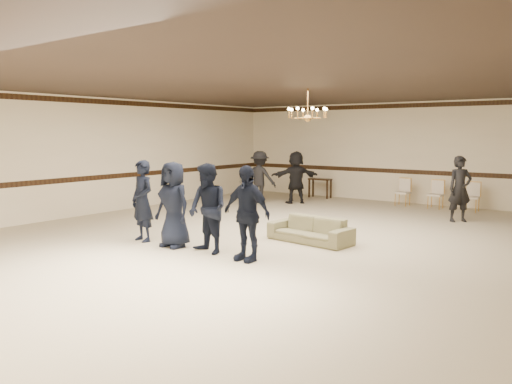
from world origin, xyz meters
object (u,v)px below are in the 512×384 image
(chandelier, at_px, (308,103))
(banquet_chair_right, at_px, (471,197))
(banquet_chair_mid, at_px, (436,195))
(adult_mid, at_px, (296,177))
(boy_c, at_px, (208,209))
(boy_d, at_px, (246,213))
(adult_right, at_px, (460,189))
(adult_left, at_px, (260,177))
(settee, at_px, (310,230))
(banquet_chair_left, at_px, (403,192))
(boy_a, at_px, (142,201))
(console_table, at_px, (320,188))
(boy_b, at_px, (173,205))

(chandelier, xyz_separation_m, banquet_chair_right, (2.26, 5.27, -2.46))
(chandelier, xyz_separation_m, banquet_chair_mid, (1.26, 5.27, -2.46))
(adult_mid, bearing_deg, boy_c, 60.18)
(boy_d, distance_m, adult_right, 6.58)
(adult_mid, height_order, adult_right, same)
(boy_c, height_order, adult_left, boy_c)
(chandelier, xyz_separation_m, settee, (0.65, -0.94, -2.62))
(banquet_chair_mid, relative_size, banquet_chair_right, 1.00)
(boy_d, xyz_separation_m, banquet_chair_left, (-0.26, 8.18, -0.42))
(boy_a, distance_m, adult_right, 7.80)
(adult_left, distance_m, console_table, 2.57)
(banquet_chair_right, bearing_deg, boy_a, -124.19)
(chandelier, xyz_separation_m, boy_c, (-0.38, -2.90, -2.04))
(boy_a, distance_m, boy_b, 0.90)
(console_table, bearing_deg, chandelier, -62.44)
(boy_b, relative_size, adult_mid, 1.01)
(banquet_chair_left, bearing_deg, adult_mid, -148.78)
(boy_c, bearing_deg, boy_b, -167.59)
(boy_d, height_order, console_table, boy_d)
(boy_b, height_order, banquet_chair_mid, boy_b)
(boy_a, xyz_separation_m, console_table, (-0.56, 8.38, -0.51))
(boy_b, relative_size, boy_d, 1.00)
(console_table, bearing_deg, boy_b, -79.13)
(boy_a, distance_m, adult_left, 6.16)
(boy_b, distance_m, adult_mid, 6.84)
(boy_a, xyz_separation_m, adult_mid, (-0.49, 6.70, -0.01))
(banquet_chair_right, bearing_deg, settee, -110.20)
(boy_c, bearing_deg, adult_right, 78.39)
(boy_b, height_order, boy_d, same)
(banquet_chair_mid, height_order, console_table, banquet_chair_mid)
(adult_mid, bearing_deg, console_table, -136.53)
(adult_left, bearing_deg, banquet_chair_right, -169.30)
(console_table, bearing_deg, boy_c, -73.28)
(adult_mid, xyz_separation_m, console_table, (-0.06, 1.68, -0.50))
(banquet_chair_mid, bearing_deg, settee, -92.52)
(adult_left, bearing_deg, boy_c, 108.26)
(boy_d, bearing_deg, boy_b, -177.80)
(adult_mid, height_order, banquet_chair_mid, adult_mid)
(console_table, bearing_deg, adult_mid, -86.81)
(chandelier, bearing_deg, banquet_chair_mid, 76.53)
(banquet_chair_mid, bearing_deg, boy_b, -104.18)
(banquet_chair_mid, distance_m, console_table, 4.01)
(boy_b, height_order, banquet_chair_right, boy_b)
(boy_b, xyz_separation_m, banquet_chair_right, (3.54, 8.18, -0.42))
(boy_d, relative_size, banquet_chair_right, 2.01)
(adult_mid, distance_m, console_table, 1.75)
(boy_c, relative_size, banquet_chair_left, 2.01)
(boy_b, distance_m, banquet_chair_mid, 8.57)
(banquet_chair_left, height_order, banquet_chair_mid, same)
(adult_left, bearing_deg, banquet_chair_left, -160.18)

